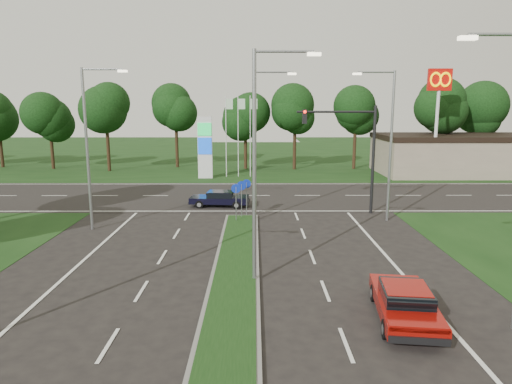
{
  "coord_description": "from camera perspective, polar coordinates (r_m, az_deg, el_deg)",
  "views": [
    {
      "loc": [
        0.8,
        -11.35,
        6.89
      ],
      "look_at": [
        0.89,
        13.81,
        2.2
      ],
      "focal_mm": 32.0,
      "sensor_mm": 36.0,
      "label": 1
    }
  ],
  "objects": [
    {
      "name": "gas_pylon",
      "position": [
        44.79,
        -6.12,
        5.77
      ],
      "size": [
        5.8,
        1.26,
        8.0
      ],
      "color": "silver",
      "rests_on": "ground"
    },
    {
      "name": "commercial_building",
      "position": [
        52.11,
        23.86,
        4.27
      ],
      "size": [
        16.0,
        9.0,
        4.0
      ],
      "primitive_type": "cube",
      "color": "gray",
      "rests_on": "ground"
    },
    {
      "name": "traffic_signal",
      "position": [
        30.12,
        12.1,
        6.06
      ],
      "size": [
        5.1,
        0.42,
        7.0
      ],
      "color": "black",
      "rests_on": "ground"
    },
    {
      "name": "streetlight_right_far",
      "position": [
        28.56,
        16.16,
        6.51
      ],
      "size": [
        2.53,
        0.22,
        9.0
      ],
      "rotation": [
        0.0,
        0.0,
        3.14
      ],
      "color": "gray",
      "rests_on": "ground"
    },
    {
      "name": "cross_road",
      "position": [
        36.03,
        -1.48,
        -0.47
      ],
      "size": [
        160.0,
        12.0,
        0.02
      ],
      "primitive_type": "cube",
      "color": "black",
      "rests_on": "ground"
    },
    {
      "name": "navy_sedan",
      "position": [
        32.07,
        -4.55,
        -0.8
      ],
      "size": [
        4.15,
        1.98,
        1.11
      ],
      "rotation": [
        0.0,
        0.0,
        1.49
      ],
      "color": "black",
      "rests_on": "ground"
    },
    {
      "name": "streetlight_left_far",
      "position": [
        27.0,
        -20.03,
        6.08
      ],
      "size": [
        2.53,
        0.22,
        9.0
      ],
      "color": "gray",
      "rests_on": "ground"
    },
    {
      "name": "median_kerb",
      "position": [
        16.82,
        -3.0,
        -13.42
      ],
      "size": [
        2.0,
        26.0,
        0.12
      ],
      "primitive_type": "cube",
      "color": "slate",
      "rests_on": "ground"
    },
    {
      "name": "ground",
      "position": [
        13.3,
        -3.88,
        -20.66
      ],
      "size": [
        160.0,
        160.0,
        0.0
      ],
      "primitive_type": "plane",
      "color": "black",
      "rests_on": "ground"
    },
    {
      "name": "verge_far",
      "position": [
        66.71,
        -0.9,
        4.63
      ],
      "size": [
        160.0,
        50.0,
        0.02
      ],
      "primitive_type": "cube",
      "color": "black",
      "rests_on": "ground"
    },
    {
      "name": "mcdonalds_sign",
      "position": [
        46.63,
        21.87,
        11.16
      ],
      "size": [
        2.2,
        0.47,
        10.4
      ],
      "color": "silver",
      "rests_on": "ground"
    },
    {
      "name": "treeline_far",
      "position": [
        51.29,
        -1.01,
        10.49
      ],
      "size": [
        6.0,
        6.0,
        9.9
      ],
      "color": "black",
      "rests_on": "ground"
    },
    {
      "name": "streetlight_median_far",
      "position": [
        27.41,
        0.21,
        6.77
      ],
      "size": [
        2.53,
        0.22,
        9.0
      ],
      "color": "gray",
      "rests_on": "ground"
    },
    {
      "name": "red_sedan",
      "position": [
        16.07,
        18.11,
        -12.91
      ],
      "size": [
        2.27,
        4.46,
        1.18
      ],
      "rotation": [
        0.0,
        0.0,
        -0.13
      ],
      "color": "#940D08",
      "rests_on": "ground"
    },
    {
      "name": "streetlight_median_near",
      "position": [
        17.45,
        0.45,
        4.59
      ],
      "size": [
        2.53,
        0.22,
        9.0
      ],
      "color": "gray",
      "rests_on": "ground"
    },
    {
      "name": "median_signs",
      "position": [
        28.24,
        -1.83,
        -0.01
      ],
      "size": [
        1.16,
        1.76,
        2.38
      ],
      "color": "gray",
      "rests_on": "ground"
    }
  ]
}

